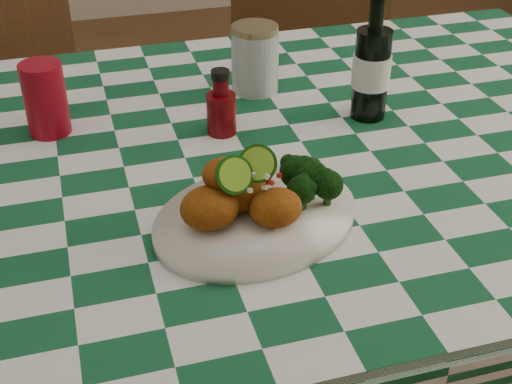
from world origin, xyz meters
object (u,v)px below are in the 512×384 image
object	(u,v)px
red_tumbler	(45,99)
mason_jar	(255,59)
wooden_chair_right	(308,93)
beer_bottle	(373,56)
fried_chicken_pile	(248,185)
wooden_chair_left	(28,158)
plate	(256,219)
ketchup_bottle	(221,102)
dining_table	(246,319)

from	to	relation	value
red_tumbler	mason_jar	world-z (taller)	mason_jar
red_tumbler	wooden_chair_right	distance (m)	0.96
mason_jar	beer_bottle	size ratio (longest dim) A/B	0.56
red_tumbler	beer_bottle	world-z (taller)	beer_bottle
fried_chicken_pile	wooden_chair_left	size ratio (longest dim) A/B	0.17
plate	mason_jar	xyz separation A→B (m)	(0.12, 0.44, 0.06)
beer_bottle	mason_jar	bearing A→B (deg)	135.77
plate	wooden_chair_left	bearing A→B (deg)	111.99
red_tumbler	ketchup_bottle	size ratio (longest dim) A/B	1.09
plate	mason_jar	world-z (taller)	mason_jar
dining_table	wooden_chair_left	world-z (taller)	wooden_chair_left
mason_jar	beer_bottle	bearing A→B (deg)	-44.23
ketchup_bottle	dining_table	bearing A→B (deg)	-72.78
red_tumbler	dining_table	bearing A→B (deg)	-26.47
ketchup_bottle	mason_jar	size ratio (longest dim) A/B	0.90
mason_jar	beer_bottle	distance (m)	0.24
fried_chicken_pile	wooden_chair_right	distance (m)	1.09
beer_bottle	wooden_chair_left	bearing A→B (deg)	136.50
dining_table	plate	bearing A→B (deg)	-100.72
dining_table	wooden_chair_left	distance (m)	0.79
fried_chicken_pile	wooden_chair_left	distance (m)	1.04
dining_table	red_tumbler	xyz separation A→B (m)	(-0.31, 0.16, 0.46)
plate	wooden_chair_left	world-z (taller)	wooden_chair_left
red_tumbler	wooden_chair_left	size ratio (longest dim) A/B	0.14
plate	wooden_chair_right	world-z (taller)	wooden_chair_right
red_tumbler	beer_bottle	bearing A→B (deg)	-9.79
red_tumbler	ketchup_bottle	distance (m)	0.30
fried_chicken_pile	red_tumbler	size ratio (longest dim) A/B	1.21
red_tumbler	mason_jar	size ratio (longest dim) A/B	0.98
plate	ketchup_bottle	size ratio (longest dim) A/B	2.66
red_tumbler	wooden_chair_right	world-z (taller)	wooden_chair_right
dining_table	fried_chicken_pile	distance (m)	0.51
dining_table	fried_chicken_pile	world-z (taller)	fried_chicken_pile
dining_table	fried_chicken_pile	bearing A→B (deg)	-103.79
ketchup_bottle	wooden_chair_right	size ratio (longest dim) A/B	0.12
plate	fried_chicken_pile	world-z (taller)	fried_chicken_pile
ketchup_bottle	beer_bottle	bearing A→B (deg)	-2.42
mason_jar	ketchup_bottle	bearing A→B (deg)	-124.41
plate	red_tumbler	world-z (taller)	red_tumbler
red_tumbler	wooden_chair_left	distance (m)	0.66
dining_table	wooden_chair_left	size ratio (longest dim) A/B	1.84
plate	wooden_chair_right	bearing A→B (deg)	65.68
dining_table	beer_bottle	distance (m)	0.57
fried_chicken_pile	mason_jar	xyz separation A→B (m)	(0.14, 0.44, -0.00)
dining_table	beer_bottle	bearing A→B (deg)	13.04
dining_table	mason_jar	world-z (taller)	mason_jar
dining_table	plate	distance (m)	0.46
plate	wooden_chair_right	size ratio (longest dim) A/B	0.31
plate	mason_jar	bearing A→B (deg)	74.20
red_tumbler	wooden_chair_left	bearing A→B (deg)	99.46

